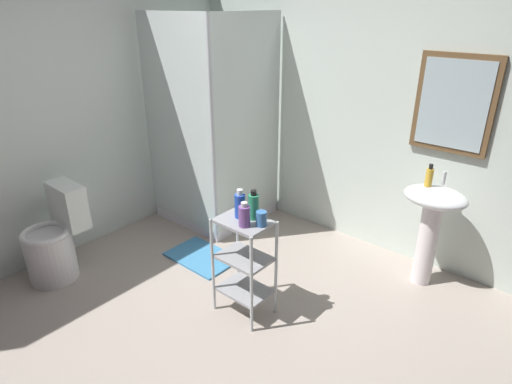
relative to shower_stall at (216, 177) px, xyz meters
name	(u,v)px	position (x,y,z in m)	size (l,w,h in m)	color
ground_plane	(216,338)	(1.22, -1.23, -0.47)	(4.20, 4.20, 0.02)	#A89A8E
wall_back	(365,106)	(1.23, 0.62, 0.79)	(4.20, 0.14, 2.50)	silver
wall_left	(50,112)	(-0.63, -1.23, 0.79)	(0.10, 4.20, 2.50)	silver
shower_stall	(216,177)	(0.00, 0.00, 0.00)	(0.92, 0.92, 2.00)	white
pedestal_sink	(432,217)	(2.03, 0.29, 0.12)	(0.46, 0.37, 0.81)	white
sink_faucet	(444,178)	(2.03, 0.41, 0.40)	(0.03, 0.03, 0.10)	silver
toilet	(55,242)	(-0.26, -1.55, -0.15)	(0.37, 0.49, 0.76)	white
storage_cart	(244,259)	(1.19, -0.90, -0.03)	(0.38, 0.28, 0.74)	silver
hand_soap_bottle	(429,177)	(1.95, 0.31, 0.42)	(0.05, 0.05, 0.17)	gold
body_wash_bottle_green	(253,206)	(1.22, -0.83, 0.37)	(0.07, 0.07, 0.21)	#2C9262
shampoo_bottle_blue	(240,205)	(1.14, -0.87, 0.37)	(0.07, 0.07, 0.20)	blue
conditioner_bottle_purple	(244,216)	(1.24, -0.95, 0.35)	(0.08, 0.08, 0.17)	#7F509E
rinse_cup	(261,219)	(1.32, -0.87, 0.33)	(0.07, 0.07, 0.10)	#3870B2
bath_mat	(202,257)	(0.43, -0.62, -0.45)	(0.60, 0.40, 0.02)	teal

